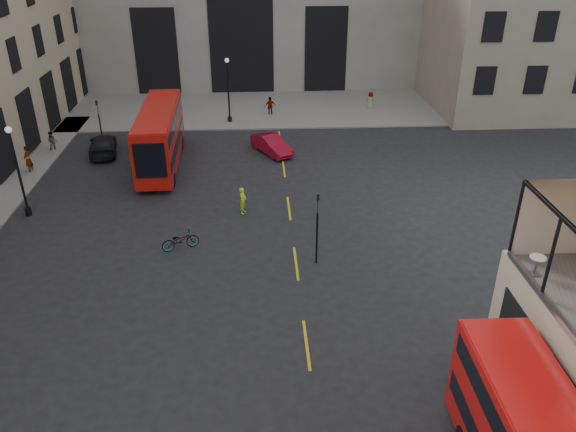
{
  "coord_description": "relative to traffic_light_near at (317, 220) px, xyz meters",
  "views": [
    {
      "loc": [
        -3.75,
        -11.36,
        15.08
      ],
      "look_at": [
        -2.44,
        11.39,
        3.0
      ],
      "focal_mm": 35.0,
      "sensor_mm": 36.0,
      "label": 1
    }
  ],
  "objects": [
    {
      "name": "pavement_far",
      "position": [
        -5.0,
        26.0,
        -2.36
      ],
      "size": [
        40.0,
        12.0,
        0.12
      ],
      "primitive_type": "cube",
      "color": "slate",
      "rests_on": "ground"
    },
    {
      "name": "traffic_light_near",
      "position": [
        0.0,
        0.0,
        0.0
      ],
      "size": [
        0.16,
        0.2,
        3.8
      ],
      "color": "black",
      "rests_on": "ground"
    },
    {
      "name": "traffic_light_far",
      "position": [
        -14.0,
        16.0,
        0.0
      ],
      "size": [
        0.16,
        0.2,
        3.8
      ],
      "color": "black",
      "rests_on": "ground"
    },
    {
      "name": "street_lamp_a",
      "position": [
        -16.0,
        6.0,
        -0.03
      ],
      "size": [
        0.36,
        0.36,
        5.33
      ],
      "color": "black",
      "rests_on": "ground"
    },
    {
      "name": "street_lamp_b",
      "position": [
        -5.0,
        22.0,
        -0.03
      ],
      "size": [
        0.36,
        0.36,
        5.33
      ],
      "color": "black",
      "rests_on": "ground"
    },
    {
      "name": "bus_far",
      "position": [
        -9.32,
        13.06,
        -0.18
      ],
      "size": [
        2.61,
        10.08,
        4.0
      ],
      "color": "#B5130C",
      "rests_on": "ground"
    },
    {
      "name": "car_a",
      "position": [
        -10.21,
        11.74,
        -1.73
      ],
      "size": [
        3.07,
        4.42,
        1.4
      ],
      "primitive_type": "imported",
      "rotation": [
        0.0,
        0.0,
        0.39
      ],
      "color": "gray",
      "rests_on": "ground"
    },
    {
      "name": "car_b",
      "position": [
        -1.73,
        14.87,
        -1.78
      ],
      "size": [
        3.13,
        4.09,
        1.29
      ],
      "primitive_type": "imported",
      "rotation": [
        0.0,
        0.0,
        0.52
      ],
      "color": "maroon",
      "rests_on": "ground"
    },
    {
      "name": "car_c",
      "position": [
        -13.92,
        15.56,
        -1.77
      ],
      "size": [
        2.67,
        4.78,
        1.31
      ],
      "primitive_type": "imported",
      "rotation": [
        0.0,
        0.0,
        3.34
      ],
      "color": "black",
      "rests_on": "ground"
    },
    {
      "name": "bicycle",
      "position": [
        -6.85,
        1.75,
        -1.92
      ],
      "size": [
        2.04,
        1.31,
        1.01
      ],
      "primitive_type": "imported",
      "rotation": [
        0.0,
        0.0,
        1.93
      ],
      "color": "gray",
      "rests_on": "ground"
    },
    {
      "name": "cyclist",
      "position": [
        -3.68,
        5.58,
        -1.63
      ],
      "size": [
        0.52,
        0.66,
        1.59
      ],
      "primitive_type": "imported",
      "rotation": [
        0.0,
        0.0,
        1.3
      ],
      "color": "#BCFC1A",
      "rests_on": "ground"
    },
    {
      "name": "pedestrian_a",
      "position": [
        -17.62,
        16.05,
        -1.65
      ],
      "size": [
        0.87,
        0.75,
        1.54
      ],
      "primitive_type": "imported",
      "rotation": [
        0.0,
        0.0,
        0.24
      ],
      "color": "gray",
      "rests_on": "ground"
    },
    {
      "name": "pedestrian_b",
      "position": [
        -10.51,
        25.64,
        -1.57
      ],
      "size": [
        1.28,
        1.12,
        1.71
      ],
      "primitive_type": "imported",
      "rotation": [
        0.0,
        0.0,
        0.56
      ],
      "color": "gray",
      "rests_on": "ground"
    },
    {
      "name": "pedestrian_c",
      "position": [
        -1.56,
        23.71,
        -1.61
      ],
      "size": [
        1.01,
        0.57,
        1.63
      ],
      "primitive_type": "imported",
      "rotation": [
        0.0,
        0.0,
        3.32
      ],
      "color": "gray",
      "rests_on": "ground"
    },
    {
      "name": "pedestrian_d",
      "position": [
        7.41,
        25.11,
        -1.66
      ],
      "size": [
        0.89,
        0.85,
        1.54
      ],
      "primitive_type": "imported",
      "rotation": [
        0.0,
        0.0,
        2.48
      ],
      "color": "gray",
      "rests_on": "ground"
    },
    {
      "name": "pedestrian_e",
      "position": [
        -18.0,
        12.23,
        -1.48
      ],
      "size": [
        0.56,
        0.75,
        1.89
      ],
      "primitive_type": "imported",
      "rotation": [
        0.0,
        0.0,
        4.55
      ],
      "color": "gray",
      "rests_on": "ground"
    },
    {
      "name": "cafe_table_far",
      "position": [
        6.37,
        -8.23,
        2.62
      ],
      "size": [
        0.53,
        0.53,
        0.67
      ],
      "color": "silver",
      "rests_on": "cafe_floor"
    }
  ]
}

